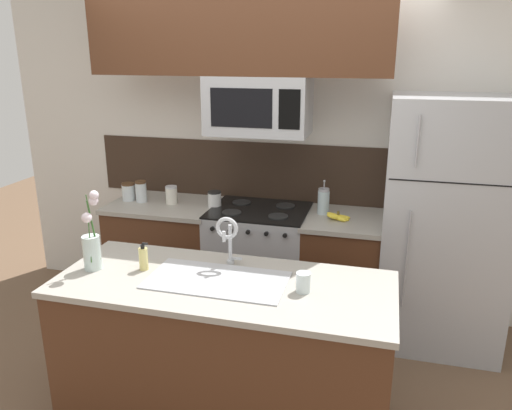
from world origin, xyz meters
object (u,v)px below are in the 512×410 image
at_px(refrigerator, 444,225).
at_px(storage_jar_tall, 129,192).
at_px(french_press, 323,201).
at_px(stove_range, 259,264).
at_px(banana_bunch, 338,217).
at_px(dish_soap_bottle, 143,258).
at_px(storage_jar_short, 171,195).
at_px(flower_vase, 92,247).
at_px(microwave, 259,105).
at_px(storage_jar_medium, 141,191).
at_px(sink_faucet, 228,234).
at_px(storage_jar_squat, 215,199).
at_px(drinking_glass, 303,282).

height_order(refrigerator, storage_jar_tall, refrigerator).
bearing_deg(french_press, stove_range, -173.04).
xyz_separation_m(storage_jar_tall, french_press, (1.62, 0.05, 0.03)).
distance_m(banana_bunch, dish_soap_bottle, 1.52).
xyz_separation_m(storage_jar_short, flower_vase, (0.10, -1.30, 0.06)).
bearing_deg(storage_jar_tall, banana_bunch, -2.23).
distance_m(microwave, dish_soap_bottle, 1.46).
bearing_deg(storage_jar_medium, sink_faucet, -43.71).
height_order(stove_range, storage_jar_squat, storage_jar_squat).
bearing_deg(drinking_glass, storage_jar_medium, 141.39).
bearing_deg(refrigerator, storage_jar_short, -179.84).
distance_m(storage_jar_tall, dish_soap_bottle, 1.44).
distance_m(stove_range, storage_jar_medium, 1.14).
bearing_deg(sink_faucet, flower_vase, -162.15).
relative_size(storage_jar_short, sink_faucet, 0.47).
bearing_deg(storage_jar_squat, storage_jar_tall, -179.71).
relative_size(stove_range, refrigerator, 0.51).
xyz_separation_m(stove_range, banana_bunch, (0.62, -0.06, 0.47)).
xyz_separation_m(microwave, storage_jar_squat, (-0.37, 0.03, -0.75)).
distance_m(refrigerator, storage_jar_medium, 2.37).
distance_m(stove_range, storage_jar_tall, 1.24).
bearing_deg(storage_jar_medium, storage_jar_tall, 172.65).
height_order(banana_bunch, dish_soap_bottle, dish_soap_bottle).
distance_m(storage_jar_squat, drinking_glass, 1.57).
xyz_separation_m(storage_jar_medium, banana_bunch, (1.62, -0.05, -0.07)).
relative_size(refrigerator, banana_bunch, 9.61).
relative_size(microwave, storage_jar_short, 5.16).
bearing_deg(sink_faucet, stove_range, 94.74).
bearing_deg(flower_vase, sink_faucet, 17.85).
bearing_deg(stove_range, drinking_glass, -65.95).
bearing_deg(dish_soap_bottle, storage_jar_tall, 121.80).
bearing_deg(french_press, storage_jar_short, -177.87).
bearing_deg(storage_jar_tall, dish_soap_bottle, -58.20).
height_order(microwave, flower_vase, microwave).
distance_m(french_press, flower_vase, 1.76).
height_order(microwave, storage_jar_short, microwave).
bearing_deg(flower_vase, storage_jar_squat, 77.98).
xyz_separation_m(french_press, flower_vase, (-1.14, -1.35, 0.03)).
relative_size(sink_faucet, dish_soap_bottle, 1.85).
xyz_separation_m(refrigerator, drinking_glass, (-0.81, -1.28, 0.05)).
height_order(storage_jar_squat, banana_bunch, storage_jar_squat).
height_order(storage_jar_medium, banana_bunch, storage_jar_medium).
relative_size(storage_jar_tall, french_press, 0.55).
relative_size(refrigerator, flower_vase, 3.88).
relative_size(french_press, flower_vase, 0.57).
bearing_deg(storage_jar_squat, microwave, -4.80).
relative_size(storage_jar_squat, banana_bunch, 0.68).
bearing_deg(dish_soap_bottle, flower_vase, -166.22).
bearing_deg(storage_jar_medium, storage_jar_short, 5.21).
bearing_deg(storage_jar_medium, storage_jar_squat, 1.78).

